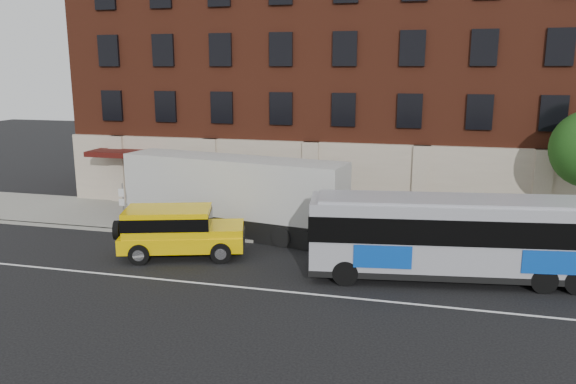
% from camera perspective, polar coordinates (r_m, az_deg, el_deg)
% --- Properties ---
extents(ground, '(120.00, 120.00, 0.00)m').
position_cam_1_polar(ground, '(21.17, -4.40, -10.19)').
color(ground, black).
rests_on(ground, ground).
extents(sidewalk, '(60.00, 6.00, 0.15)m').
position_cam_1_polar(sidewalk, '(29.34, 1.18, -3.51)').
color(sidewalk, gray).
rests_on(sidewalk, ground).
extents(kerb, '(60.00, 0.25, 0.15)m').
position_cam_1_polar(kerb, '(26.55, -0.29, -5.23)').
color(kerb, gray).
rests_on(kerb, ground).
extents(lane_line, '(60.00, 0.12, 0.01)m').
position_cam_1_polar(lane_line, '(21.61, -3.98, -9.69)').
color(lane_line, silver).
rests_on(lane_line, ground).
extents(building, '(30.00, 12.10, 15.00)m').
position_cam_1_polar(building, '(35.99, 4.12, 11.53)').
color(building, '#5B2515').
rests_on(building, sidewalk).
extents(sign_pole, '(0.30, 0.20, 2.50)m').
position_cam_1_polar(sign_pole, '(29.52, -16.41, -1.16)').
color(sign_pole, slate).
rests_on(sign_pole, ground).
extents(city_bus, '(12.16, 4.22, 3.27)m').
position_cam_1_polar(city_bus, '(22.89, 17.39, -4.20)').
color(city_bus, '#9E9FA7').
rests_on(city_bus, ground).
extents(yellow_suv, '(5.82, 3.71, 2.17)m').
position_cam_1_polar(yellow_suv, '(25.21, -11.25, -3.67)').
color(yellow_suv, '#FFCB03').
rests_on(yellow_suv, ground).
extents(shipping_container, '(11.76, 4.31, 3.84)m').
position_cam_1_polar(shipping_container, '(28.14, -5.59, -0.42)').
color(shipping_container, black).
rests_on(shipping_container, ground).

